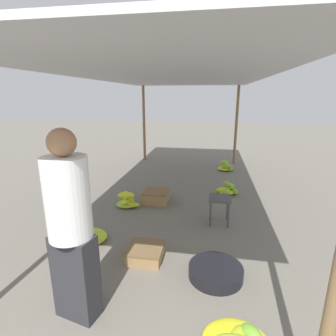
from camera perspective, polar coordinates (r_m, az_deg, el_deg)
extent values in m
cylinder|color=olive|center=(8.29, -5.25, 9.56)|extent=(0.08, 0.08, 2.28)
cylinder|color=olive|center=(8.04, 14.64, 8.95)|extent=(0.08, 0.08, 2.28)
cube|color=#B2B2B7|center=(4.70, 0.91, 19.39)|extent=(3.19, 7.08, 0.04)
cube|color=#2D2D33|center=(2.69, -19.36, -21.37)|extent=(0.43, 0.30, 0.81)
cylinder|color=white|center=(2.33, -21.00, -6.16)|extent=(0.44, 0.44, 0.70)
sphere|color=#9E704C|center=(2.21, -22.16, 5.19)|extent=(0.23, 0.23, 0.23)
cube|color=#4C4C4C|center=(4.23, 11.23, -6.47)|extent=(0.34, 0.34, 0.04)
cylinder|color=#4C4C4C|center=(4.19, 9.22, -9.89)|extent=(0.04, 0.04, 0.40)
cylinder|color=#4C4C4C|center=(4.20, 12.99, -10.03)|extent=(0.04, 0.04, 0.40)
cylinder|color=#4C4C4C|center=(4.43, 9.27, -8.40)|extent=(0.04, 0.04, 0.40)
cylinder|color=#4C4C4C|center=(4.44, 12.81, -8.54)|extent=(0.04, 0.04, 0.40)
cylinder|color=black|center=(3.21, 10.33, -21.34)|extent=(0.61, 0.61, 0.13)
ellipsoid|color=#BCD02A|center=(4.19, -18.10, -12.52)|extent=(0.15, 0.29, 0.13)
ellipsoid|color=#85BA34|center=(3.96, -17.31, -13.31)|extent=(0.21, 0.26, 0.14)
ellipsoid|color=yellow|center=(3.92, -19.58, -13.96)|extent=(0.32, 0.18, 0.14)
ellipsoid|color=#BACF2B|center=(4.00, -21.03, -14.05)|extent=(0.17, 0.26, 0.10)
ellipsoid|color=#CAD528|center=(3.79, -16.34, -15.42)|extent=(0.11, 0.20, 0.15)
ellipsoid|color=#C1D22A|center=(4.00, -17.47, -14.13)|extent=(0.60, 0.53, 0.10)
ellipsoid|color=yellow|center=(4.91, -9.06, -6.99)|extent=(0.17, 0.35, 0.10)
ellipsoid|color=#A1C52F|center=(4.92, -9.09, -5.87)|extent=(0.25, 0.35, 0.12)
ellipsoid|color=#C3D229|center=(4.97, -8.08, -7.10)|extent=(0.16, 0.26, 0.11)
ellipsoid|color=yellow|center=(4.86, -9.12, -5.92)|extent=(0.32, 0.18, 0.13)
ellipsoid|color=#BED02A|center=(4.85, -7.74, -7.92)|extent=(0.28, 0.13, 0.09)
ellipsoid|color=#94C032|center=(4.93, -9.02, -7.78)|extent=(0.37, 0.32, 0.10)
ellipsoid|color=#78B437|center=(2.64, 17.78, -31.27)|extent=(0.24, 0.26, 0.13)
ellipsoid|color=#89BB34|center=(7.28, 12.86, 0.47)|extent=(0.29, 0.33, 0.10)
ellipsoid|color=#81B835|center=(7.32, 12.23, 1.28)|extent=(0.27, 0.27, 0.12)
ellipsoid|color=#90BE32|center=(7.35, 13.36, -0.17)|extent=(0.17, 0.24, 0.11)
ellipsoid|color=#98C131|center=(7.24, 12.56, 0.44)|extent=(0.27, 0.24, 0.15)
ellipsoid|color=#7CB636|center=(7.30, 12.07, 1.12)|extent=(0.31, 0.31, 0.11)
ellipsoid|color=#C2D229|center=(7.36, 12.24, -0.12)|extent=(0.40, 0.35, 0.10)
ellipsoid|color=#CED727|center=(5.75, 13.31, -4.03)|extent=(0.24, 0.27, 0.11)
ellipsoid|color=#8ABB33|center=(5.63, 14.10, -4.84)|extent=(0.20, 0.31, 0.12)
ellipsoid|color=#84B935|center=(5.60, 12.67, -3.36)|extent=(0.20, 0.23, 0.11)
ellipsoid|color=#7AB536|center=(5.66, 13.58, -3.79)|extent=(0.16, 0.28, 0.09)
ellipsoid|color=#97C131|center=(5.49, 12.43, -5.09)|extent=(0.25, 0.25, 0.12)
ellipsoid|color=yellow|center=(5.55, 11.87, -4.75)|extent=(0.29, 0.16, 0.12)
ellipsoid|color=yellow|center=(5.60, 12.65, -4.55)|extent=(0.31, 0.31, 0.09)
ellipsoid|color=#CAD528|center=(5.64, 12.53, -4.94)|extent=(0.39, 0.34, 0.10)
cube|color=#9E7A4C|center=(3.46, -4.90, -18.03)|extent=(0.42, 0.42, 0.14)
cube|color=brown|center=(3.42, -4.94, -16.88)|extent=(0.44, 0.44, 0.02)
cube|color=#9E7A4C|center=(5.07, -2.61, -6.29)|extent=(0.47, 0.47, 0.21)
cube|color=brown|center=(5.03, -2.63, -5.10)|extent=(0.48, 0.48, 0.02)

